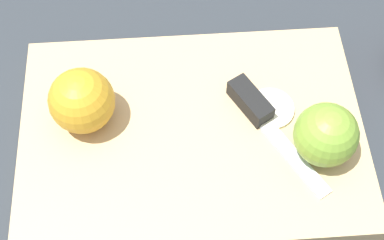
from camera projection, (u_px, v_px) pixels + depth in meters
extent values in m
plane|color=#282D33|center=(192.00, 139.00, 0.62)|extent=(4.00, 4.00, 0.00)
cube|color=tan|center=(192.00, 134.00, 0.61)|extent=(0.41, 0.31, 0.02)
sphere|color=gold|center=(82.00, 101.00, 0.57)|extent=(0.07, 0.07, 0.07)
cylinder|color=#EFE5C6|center=(80.00, 96.00, 0.58)|extent=(0.07, 0.01, 0.07)
sphere|color=olive|center=(326.00, 135.00, 0.56)|extent=(0.07, 0.07, 0.07)
cylinder|color=#EFE5C6|center=(320.00, 132.00, 0.56)|extent=(0.04, 0.05, 0.06)
cube|color=silver|center=(295.00, 158.00, 0.58)|extent=(0.06, 0.10, 0.00)
cube|color=black|center=(250.00, 101.00, 0.60)|extent=(0.04, 0.06, 0.02)
cylinder|color=#EFE5C6|center=(271.00, 109.00, 0.61)|extent=(0.05, 0.05, 0.00)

